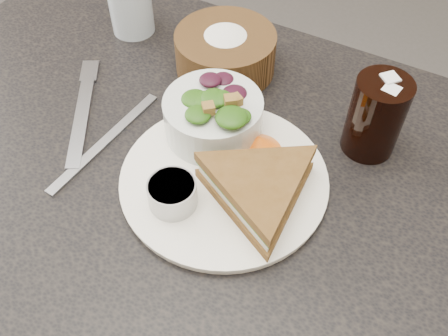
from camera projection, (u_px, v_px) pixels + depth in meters
dining_table at (197, 288)px, 0.96m from camera, size 1.00×0.70×0.75m
dinner_plate at (224, 180)px, 0.65m from camera, size 0.27×0.27×0.01m
sandwich at (259, 189)px, 0.60m from camera, size 0.24×0.24×0.05m
salad_bowl at (213, 111)px, 0.67m from camera, size 0.14×0.14×0.08m
dressing_ramekin at (172, 194)px, 0.61m from camera, size 0.08×0.08×0.04m
orange_wedge at (259, 144)px, 0.66m from camera, size 0.09×0.09×0.03m
fork at (82, 116)px, 0.73m from camera, size 0.12×0.18×0.01m
knife at (105, 141)px, 0.70m from camera, size 0.03×0.22×0.00m
bread_basket at (225, 46)px, 0.76m from camera, size 0.18×0.18×0.09m
cola_glass at (377, 113)px, 0.65m from camera, size 0.08×0.08×0.13m
water_glass at (130, 2)px, 0.82m from camera, size 0.08×0.08×0.11m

